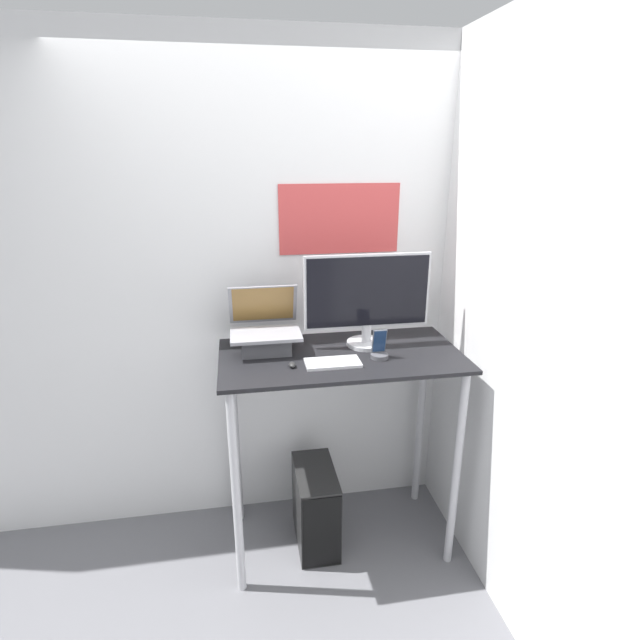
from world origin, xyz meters
TOP-DOWN VIEW (x-y plane):
  - ground_plane at (0.00, 0.00)m, footprint 12.00×12.00m
  - wall_back at (0.00, 0.69)m, footprint 6.00×0.06m
  - wall_side_right at (0.67, 0.00)m, footprint 0.05×6.00m
  - desk at (0.00, 0.30)m, footprint 1.17×0.60m
  - laptop at (-0.36, 0.41)m, footprint 0.34×0.29m
  - monitor at (0.15, 0.39)m, footprint 0.63×0.20m
  - keyboard at (-0.06, 0.19)m, footprint 0.26×0.13m
  - mouse at (-0.25, 0.19)m, footprint 0.03×0.05m
  - cell_phone at (0.17, 0.22)m, footprint 0.08×0.08m
  - computer_tower at (-0.13, 0.31)m, footprint 0.21×0.41m

SIDE VIEW (x-z plane):
  - ground_plane at x=0.00m, z-range 0.00..0.00m
  - computer_tower at x=-0.13m, z-range 0.00..0.44m
  - desk at x=0.00m, z-range 0.35..1.46m
  - keyboard at x=-0.06m, z-range 1.11..1.13m
  - mouse at x=-0.25m, z-range 1.11..1.13m
  - cell_phone at x=0.17m, z-range 1.07..1.22m
  - laptop at x=-0.36m, z-range 1.04..1.35m
  - wall_side_right at x=0.67m, z-range 0.00..2.60m
  - wall_back at x=0.00m, z-range 0.00..2.60m
  - monitor at x=0.15m, z-range 1.11..1.58m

